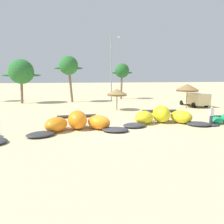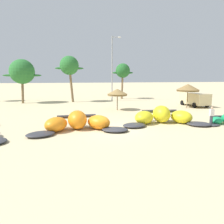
# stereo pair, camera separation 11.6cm
# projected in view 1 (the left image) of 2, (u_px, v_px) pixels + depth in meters

# --- Properties ---
(ground_plane) EXTENTS (260.00, 260.00, 0.00)m
(ground_plane) POSITION_uv_depth(u_px,v_px,m) (112.00, 129.00, 16.65)
(ground_plane) COLOR beige
(kite_left) EXTENTS (7.67, 3.65, 1.46)m
(kite_left) POSITION_uv_depth(u_px,v_px,m) (78.00, 123.00, 16.15)
(kite_left) COLOR #333338
(kite_left) RESTS_ON ground
(kite_left_of_center) EXTENTS (7.77, 4.04, 1.52)m
(kite_left_of_center) POSITION_uv_depth(u_px,v_px,m) (163.00, 117.00, 18.50)
(kite_left_of_center) COLOR #333338
(kite_left_of_center) RESTS_ON ground
(beach_umbrella_near_van) EXTENTS (2.49, 2.49, 2.60)m
(beach_umbrella_near_van) POSITION_uv_depth(u_px,v_px,m) (117.00, 92.00, 25.65)
(beach_umbrella_near_van) COLOR brown
(beach_umbrella_near_van) RESTS_ON ground
(beach_umbrella_middle) EXTENTS (2.96, 2.96, 3.13)m
(beach_umbrella_middle) POSITION_uv_depth(u_px,v_px,m) (187.00, 88.00, 27.53)
(beach_umbrella_middle) COLOR brown
(beach_umbrella_middle) RESTS_ON ground
(parked_van) EXTENTS (2.31, 4.68, 1.84)m
(parked_van) POSITION_uv_depth(u_px,v_px,m) (193.00, 98.00, 29.49)
(parked_van) COLOR beige
(parked_van) RESTS_ON ground
(person_near_kites) EXTENTS (0.36, 0.24, 1.62)m
(person_near_kites) POSITION_uv_depth(u_px,v_px,m) (211.00, 116.00, 17.60)
(person_near_kites) COLOR #383842
(person_near_kites) RESTS_ON ground
(palm_left) EXTENTS (5.60, 3.73, 6.69)m
(palm_left) POSITION_uv_depth(u_px,v_px,m) (21.00, 72.00, 31.96)
(palm_left) COLOR brown
(palm_left) RESTS_ON ground
(palm_left_of_gap) EXTENTS (4.47, 2.98, 7.31)m
(palm_left_of_gap) POSITION_uv_depth(u_px,v_px,m) (69.00, 66.00, 33.35)
(palm_left_of_gap) COLOR brown
(palm_left_of_gap) RESTS_ON ground
(palm_center_left) EXTENTS (3.88, 2.59, 6.44)m
(palm_center_left) POSITION_uv_depth(u_px,v_px,m) (122.00, 71.00, 38.31)
(palm_center_left) COLOR #7F6647
(palm_center_left) RESTS_ON ground
(lamppost_west_center) EXTENTS (1.62, 0.24, 10.57)m
(lamppost_west_center) POSITION_uv_depth(u_px,v_px,m) (112.00, 66.00, 34.97)
(lamppost_west_center) COLOR gray
(lamppost_west_center) RESTS_ON ground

